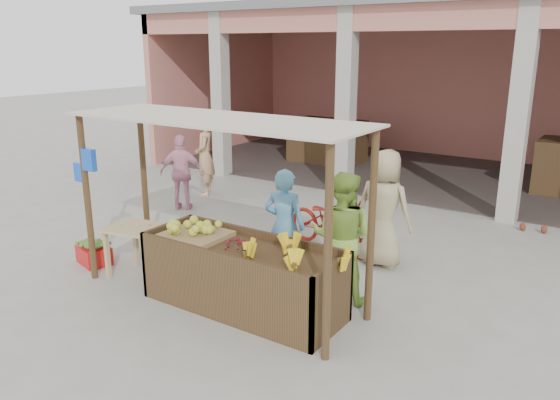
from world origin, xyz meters
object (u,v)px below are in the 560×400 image
Objects in this scene: side_table at (141,236)px; vendor_green at (342,233)px; red_crate at (94,255)px; vendor_blue at (285,223)px; motorcycle at (331,221)px; fruit_stall at (243,279)px.

side_table is 0.59× the size of vendor_green.
vendor_blue reaches higher than red_crate.
vendor_green is 0.99× the size of motorcycle.
motorcycle is at bearing -99.47° from vendor_blue.
motorcycle is (-0.06, 1.47, -0.39)m from vendor_blue.
fruit_stall is at bearing 17.84° from red_crate.
vendor_blue is at bearing -165.98° from motorcycle.
red_crate is at bearing -177.93° from fruit_stall.
vendor_green is at bearing 31.61° from red_crate.
fruit_stall is at bearing 79.04° from vendor_blue.
vendor_blue reaches higher than motorcycle.
vendor_blue reaches higher than fruit_stall.
side_table is 2.05m from vendor_blue.
side_table reaches higher than red_crate.
side_table is 2.85m from vendor_green.
fruit_stall is 1.09m from vendor_blue.
side_table is at bearing 17.86° from red_crate.
vendor_green is at bearing 7.51° from side_table.
red_crate is 0.31× the size of vendor_blue.
vendor_blue is 0.95× the size of motorcycle.
motorcycle is (2.73, 2.56, 0.34)m from red_crate.
motorcycle is at bearing -68.44° from vendor_green.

